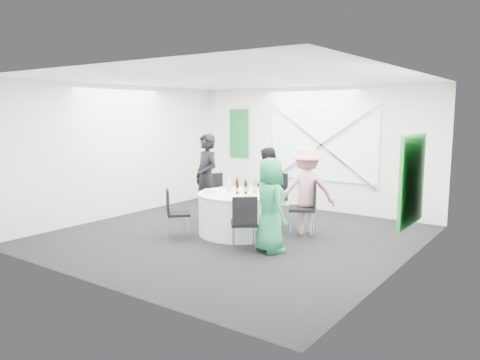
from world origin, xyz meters
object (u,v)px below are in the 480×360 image
Objects in this scene: chair_back at (275,194)px; person_man_back_left at (207,178)px; chair_back_left at (216,194)px; person_man_back at (267,185)px; banquet_table at (240,213)px; green_water_bottle at (255,187)px; chair_back_right at (307,203)px; chair_front_left at (174,210)px; chair_front_right at (244,219)px; person_woman_green at (270,205)px; person_woman_pink at (306,191)px; clear_water_bottle at (229,186)px.

person_man_back_left is at bearing -148.17° from chair_back.
person_man_back is at bearing -31.91° from chair_back_left.
person_man_back_left is (-0.17, -0.08, 0.32)m from chair_back_left.
green_water_bottle is at bearing 30.22° from banquet_table.
green_water_bottle is at bearing -90.75° from chair_back_right.
chair_back_right is 1.19× the size of chair_front_left.
person_woman_green reaches higher than chair_front_right.
chair_front_left is 1.52m from green_water_bottle.
banquet_table is 1.25m from chair_back_right.
chair_front_left is at bearing 6.76° from person_woman_pink.
person_woman_green is 1.11m from green_water_bottle.
person_man_back reaches higher than chair_back.
banquet_table is 1.81× the size of chair_front_left.
person_man_back is (1.07, 0.61, -0.13)m from person_man_back_left.
chair_front_right is at bearing -64.76° from green_water_bottle.
banquet_table is at bearing -90.00° from chair_back_left.
chair_front_right is at bearing -51.04° from banquet_table.
green_water_bottle is (1.05, 1.03, 0.37)m from chair_front_left.
clear_water_bottle reaches higher than chair_front_left.
chair_front_right is 0.60× the size of person_man_back.
chair_back_left is at bearing 152.47° from banquet_table.
clear_water_bottle reaches higher than chair_front_right.
clear_water_bottle reaches higher than banquet_table.
chair_back_left is 1.07× the size of chair_front_right.
clear_water_bottle is (-0.47, -0.16, -0.00)m from green_water_bottle.
person_woman_green is at bearing 57.39° from person_woman_pink.
person_man_back_left is 1.24m from person_man_back.
banquet_table is 1.16m from chair_front_right.
person_woman_green is (-0.05, -1.19, 0.15)m from chair_back_right.
chair_front_right is 2.11m from person_man_back.
banquet_table is at bearing -0.00° from person_man_back_left.
person_woman_green is 1.41m from clear_water_bottle.
person_man_back reaches higher than chair_back_right.
chair_front_right is 2.33m from person_man_back_left.
clear_water_bottle is (0.58, 0.87, 0.37)m from chair_front_left.
clear_water_bottle is (-0.96, 0.88, 0.34)m from chair_front_right.
chair_back is 1.18× the size of chair_front_left.
person_man_back_left is at bearing -74.29° from chair_front_right.
green_water_bottle is at bearing 8.63° from person_man_back_left.
person_woman_green is at bearing -91.90° from chair_back_left.
green_water_bottle is (-0.85, -0.43, 0.27)m from chair_back_right.
green_water_bottle is at bearing 14.98° from person_man_back.
chair_front_left is 0.57× the size of person_man_back.
person_woman_pink is (0.91, -0.38, 0.21)m from chair_back.
chair_front_right is at bearing 18.21° from person_man_back.
green_water_bottle is at bearing -93.19° from chair_front_left.
banquet_table is 1.27m from person_woman_green.
chair_back is 3.40× the size of green_water_bottle.
chair_back_right is 0.63× the size of person_woman_pink.
clear_water_bottle is at bearing -97.85° from chair_back_left.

